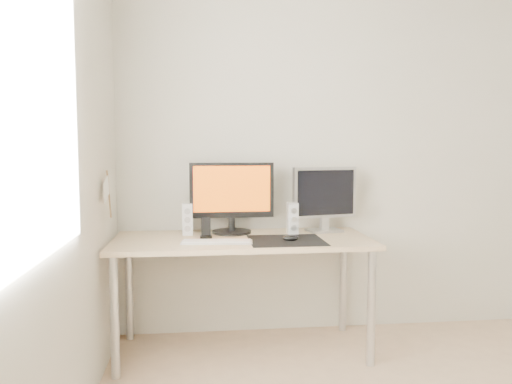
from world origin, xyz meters
TOP-DOWN VIEW (x-y plane):
  - wall_back at (0.00, 1.75)m, footprint 3.50×0.00m
  - wall_left at (-1.75, 0.00)m, footprint 0.00×3.50m
  - window_pane at (-1.74, 0.00)m, footprint 0.00×1.30m
  - mousepad at (-0.67, 1.26)m, footprint 0.45×0.40m
  - mouse at (-0.65, 1.23)m, footprint 0.10×0.06m
  - desk at (-0.93, 1.38)m, footprint 1.60×0.70m
  - main_monitor at (-0.98, 1.57)m, footprint 0.55×0.26m
  - second_monitor at (-0.36, 1.56)m, footprint 0.45×0.20m
  - speaker_left at (-1.27, 1.54)m, footprint 0.07×0.08m
  - speaker_right at (-0.59, 1.49)m, footprint 0.07×0.08m
  - keyboard at (-1.09, 1.24)m, footprint 0.43×0.16m
  - phone_dock at (-1.15, 1.41)m, footprint 0.07×0.06m
  - pennant at (-1.72, 1.24)m, footprint 0.01×0.23m

SIDE VIEW (x-z plane):
  - desk at x=-0.93m, z-range 0.29..1.02m
  - mousepad at x=-0.67m, z-range 0.73..0.73m
  - keyboard at x=-1.09m, z-range 0.73..0.75m
  - mouse at x=-0.65m, z-range 0.73..0.77m
  - phone_dock at x=-1.15m, z-range 0.70..0.84m
  - speaker_left at x=-1.27m, z-range 0.73..0.94m
  - speaker_right at x=-0.59m, z-range 0.73..0.94m
  - second_monitor at x=-0.36m, z-range 0.75..1.19m
  - main_monitor at x=-0.98m, z-range 0.75..1.22m
  - pennant at x=-1.72m, z-range 0.90..1.19m
  - wall_back at x=0.00m, z-range -0.50..3.00m
  - wall_left at x=-1.75m, z-range -0.50..3.00m
  - window_pane at x=-1.74m, z-range 0.85..2.15m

